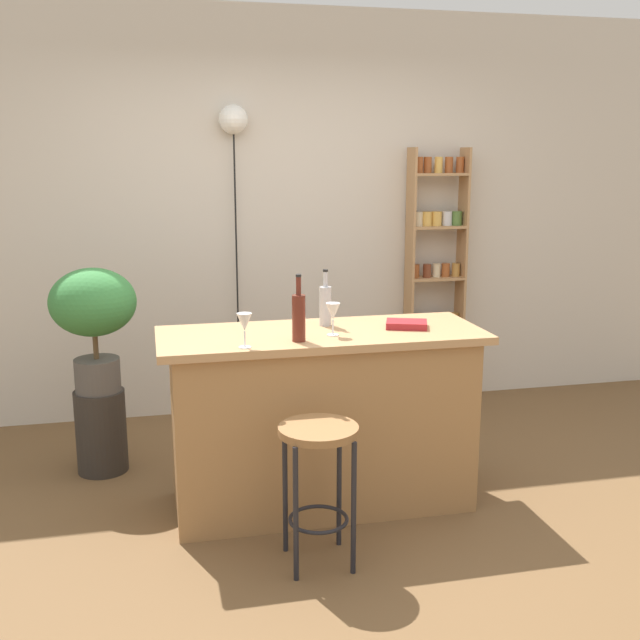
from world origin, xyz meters
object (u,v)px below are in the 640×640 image
(spice_shelf, at_px, (435,278))
(bottle_sauce_amber, at_px, (299,316))
(bottle_spirits_clear, at_px, (325,305))
(bar_stool, at_px, (318,461))
(potted_plant, at_px, (93,312))
(wine_glass_center, at_px, (244,323))
(cookbook, at_px, (407,324))
(pendant_globe_light, at_px, (233,125))
(plant_stool, at_px, (101,431))
(wine_glass_left, at_px, (333,312))

(spice_shelf, relative_size, bottle_sauce_amber, 5.72)
(bottle_spirits_clear, bearing_deg, bar_stool, -105.55)
(bar_stool, height_order, potted_plant, potted_plant)
(wine_glass_center, height_order, cookbook, wine_glass_center)
(potted_plant, relative_size, pendant_globe_light, 0.33)
(wine_glass_center, xyz_separation_m, pendant_globe_light, (0.17, 1.78, 0.96))
(plant_stool, xyz_separation_m, bottle_spirits_clear, (1.21, -0.56, 0.81))
(pendant_globe_light, bearing_deg, potted_plant, -137.03)
(cookbook, distance_m, pendant_globe_light, 2.00)
(potted_plant, xyz_separation_m, bottle_sauce_amber, (1.01, -0.87, 0.11))
(bar_stool, xyz_separation_m, plant_stool, (-1.01, 1.28, -0.25))
(bar_stool, xyz_separation_m, pendant_globe_light, (-0.10, 2.13, 1.52))
(wine_glass_center, xyz_separation_m, cookbook, (0.88, 0.23, -0.10))
(bottle_sauce_amber, bearing_deg, bar_stool, -89.62)
(cookbook, xyz_separation_m, pendant_globe_light, (-0.70, 1.55, 1.06))
(plant_stool, relative_size, pendant_globe_light, 0.23)
(plant_stool, bearing_deg, wine_glass_left, -33.17)
(spice_shelf, height_order, potted_plant, spice_shelf)
(bottle_spirits_clear, relative_size, wine_glass_left, 1.82)
(bar_stool, height_order, spice_shelf, spice_shelf)
(bottle_spirits_clear, distance_m, cookbook, 0.44)
(potted_plant, bearing_deg, wine_glass_left, -33.17)
(spice_shelf, xyz_separation_m, wine_glass_center, (-1.62, -1.73, 0.12))
(potted_plant, relative_size, bottle_sauce_amber, 2.19)
(spice_shelf, bearing_deg, bottle_spirits_clear, -130.17)
(wine_glass_left, distance_m, cookbook, 0.43)
(wine_glass_left, xyz_separation_m, wine_glass_center, (-0.46, -0.15, 0.00))
(bottle_spirits_clear, relative_size, pendant_globe_light, 0.14)
(plant_stool, height_order, bottle_spirits_clear, bottle_spirits_clear)
(bottle_sauce_amber, bearing_deg, cookbook, 15.00)
(bottle_sauce_amber, height_order, bottle_spirits_clear, bottle_sauce_amber)
(potted_plant, relative_size, cookbook, 3.41)
(bottle_sauce_amber, xyz_separation_m, cookbook, (0.61, 0.16, -0.11))
(plant_stool, distance_m, cookbook, 1.90)
(potted_plant, height_order, bottle_spirits_clear, bottle_spirits_clear)
(pendant_globe_light, bearing_deg, wine_glass_left, -80.07)
(plant_stool, bearing_deg, bottle_spirits_clear, -24.74)
(bottle_sauce_amber, height_order, wine_glass_center, bottle_sauce_amber)
(potted_plant, xyz_separation_m, bottle_spirits_clear, (1.21, -0.56, 0.10))
(bottle_spirits_clear, bearing_deg, wine_glass_center, -141.84)
(bottle_spirits_clear, bearing_deg, wine_glass_left, -93.64)
(spice_shelf, height_order, bottle_sauce_amber, spice_shelf)
(wine_glass_center, distance_m, pendant_globe_light, 2.03)
(spice_shelf, bearing_deg, potted_plant, -161.25)
(potted_plant, xyz_separation_m, wine_glass_center, (0.74, -0.93, 0.10))
(spice_shelf, xyz_separation_m, bottle_spirits_clear, (-1.15, -1.36, 0.12))
(bar_stool, bearing_deg, wine_glass_center, 127.99)
(wine_glass_center, relative_size, cookbook, 0.78)
(bar_stool, bearing_deg, potted_plant, 128.28)
(potted_plant, bearing_deg, cookbook, -23.54)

